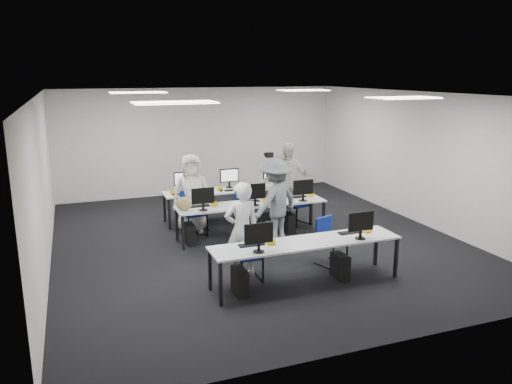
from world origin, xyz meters
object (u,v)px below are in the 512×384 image
object	(u,v)px
chair_7	(282,207)
student_1	(276,188)
chair_6	(245,214)
chair_0	(249,265)
chair_4	(296,212)
chair_5	(196,216)
chair_2	(194,221)
student_2	(192,194)
chair_3	(244,216)
chair_1	(331,250)
desk_front	(306,244)
student_0	(242,230)
photographer	(276,202)
student_3	(287,183)
desk_mid	(252,206)

from	to	relation	value
chair_7	student_1	world-z (taller)	student_1
chair_6	chair_7	bearing A→B (deg)	18.59
chair_0	chair_6	world-z (taller)	chair_6
chair_4	chair_7	xyz separation A→B (m)	(-0.17, 0.43, 0.01)
chair_5	chair_0	bearing A→B (deg)	-98.18
chair_2	student_2	xyz separation A→B (m)	(0.02, 0.21, 0.56)
chair_0	chair_3	world-z (taller)	chair_3
chair_0	chair_1	world-z (taller)	chair_1
desk_front	student_0	bearing A→B (deg)	142.90
chair_6	student_1	size ratio (longest dim) A/B	0.54
chair_2	student_1	xyz separation A→B (m)	(1.99, 0.16, 0.54)
chair_2	photographer	distance (m)	1.92
chair_4	student_1	size ratio (longest dim) A/B	0.55
chair_5	student_3	bearing A→B (deg)	-15.97
chair_3	chair_4	bearing A→B (deg)	10.39
chair_4	photographer	xyz separation A→B (m)	(-0.97, -1.09, 0.59)
chair_3	student_1	bearing A→B (deg)	22.63
chair_5	student_3	size ratio (longest dim) A/B	0.51
chair_0	chair_5	bearing A→B (deg)	95.36
student_0	student_3	xyz separation A→B (m)	(2.02, 2.66, 0.11)
chair_6	student_0	world-z (taller)	student_0
desk_front	student_2	world-z (taller)	student_2
desk_mid	chair_2	bearing A→B (deg)	154.15
chair_5	student_2	bearing A→B (deg)	-139.83
chair_2	chair_3	world-z (taller)	chair_2
chair_3	student_2	distance (m)	1.30
desk_front	chair_3	bearing A→B (deg)	89.30
desk_front	desk_mid	distance (m)	2.60
chair_5	chair_6	size ratio (longest dim) A/B	1.06
desk_front	photographer	distance (m)	2.03
desk_front	chair_0	xyz separation A→B (m)	(-0.83, 0.49, -0.42)
chair_3	chair_7	size ratio (longest dim) A/B	0.88
chair_5	chair_1	bearing A→B (deg)	-69.63
chair_7	photographer	size ratio (longest dim) A/B	0.55
photographer	chair_7	bearing A→B (deg)	-142.66
chair_4	chair_5	distance (m)	2.30
chair_2	chair_7	bearing A→B (deg)	0.87
chair_6	photographer	xyz separation A→B (m)	(0.16, -1.37, 0.59)
chair_7	student_0	size ratio (longest dim) A/B	0.58
chair_4	chair_1	bearing A→B (deg)	-119.26
chair_3	chair_4	distance (m)	1.23
desk_mid	chair_2	xyz separation A→B (m)	(-1.13, 0.55, -0.38)
chair_4	photographer	size ratio (longest dim) A/B	0.53
chair_0	chair_3	xyz separation A→B (m)	(0.86, 2.74, 0.01)
chair_0	student_3	xyz separation A→B (m)	(1.96, 2.84, 0.68)
student_2	chair_3	bearing A→B (deg)	0.54
chair_0	chair_5	size ratio (longest dim) A/B	0.86
student_0	student_3	bearing A→B (deg)	-129.32
chair_6	chair_3	bearing A→B (deg)	-110.24
chair_3	chair_2	bearing A→B (deg)	-159.00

